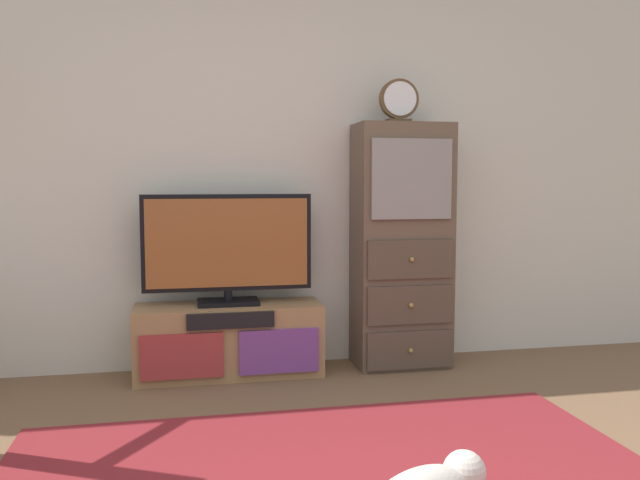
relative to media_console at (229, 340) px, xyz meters
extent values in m
cube|color=beige|center=(0.30, 0.27, 1.14)|extent=(6.40, 0.12, 2.70)
cube|color=#997047|center=(0.00, 0.01, 0.00)|extent=(1.09, 0.36, 0.42)
cube|color=maroon|center=(-0.27, -0.18, -0.03)|extent=(0.46, 0.02, 0.25)
cube|color=#70387F|center=(0.27, -0.18, -0.03)|extent=(0.46, 0.02, 0.25)
cube|color=black|center=(0.00, -0.18, 0.16)|extent=(0.49, 0.02, 0.09)
cube|color=black|center=(0.00, 0.03, 0.22)|extent=(0.36, 0.22, 0.02)
cylinder|color=black|center=(0.00, 0.03, 0.27)|extent=(0.05, 0.05, 0.06)
cube|color=black|center=(0.00, 0.03, 0.58)|extent=(0.99, 0.05, 0.57)
cube|color=brown|center=(0.00, 0.00, 0.58)|extent=(0.94, 0.01, 0.52)
cube|color=brown|center=(1.07, 0.02, 0.54)|extent=(0.58, 0.34, 1.50)
cube|color=#4E3C2F|center=(1.07, -0.16, -0.07)|extent=(0.53, 0.02, 0.23)
sphere|color=olive|center=(1.07, -0.18, -0.07)|extent=(0.03, 0.03, 0.03)
cube|color=#4E3C2F|center=(1.07, -0.16, 0.20)|extent=(0.53, 0.02, 0.23)
sphere|color=olive|center=(1.07, -0.18, 0.20)|extent=(0.03, 0.03, 0.03)
cube|color=#4E3C2F|center=(1.07, -0.16, 0.48)|extent=(0.53, 0.02, 0.23)
sphere|color=olive|center=(1.07, -0.18, 0.48)|extent=(0.03, 0.03, 0.03)
cube|color=gray|center=(1.07, -0.16, 0.95)|extent=(0.49, 0.02, 0.47)
cube|color=#4C3823|center=(1.04, 0.00, 1.30)|extent=(0.14, 0.08, 0.02)
cylinder|color=brown|center=(1.04, 0.00, 1.44)|extent=(0.24, 0.04, 0.24)
cylinder|color=silver|center=(1.04, -0.03, 1.44)|extent=(0.20, 0.01, 0.20)
sphere|color=beige|center=(0.69, -1.81, -0.06)|extent=(0.15, 0.15, 0.15)
camera|label=1|loc=(-0.24, -3.84, 0.94)|focal=36.68mm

